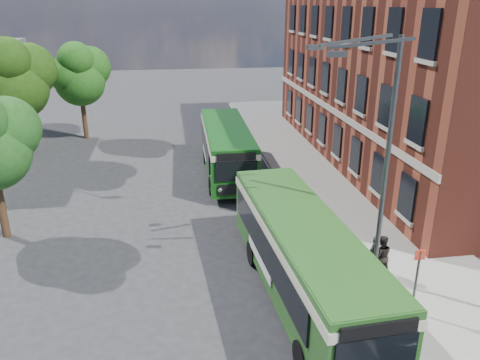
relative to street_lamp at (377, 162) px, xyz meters
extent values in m
plane|color=#2A2A2C|center=(-4.84, 2.00, -4.79)|extent=(120.00, 120.00, 0.00)
cube|color=gray|center=(2.16, 10.00, -4.72)|extent=(6.00, 48.00, 0.15)
cube|color=beige|center=(-0.89, 10.00, -4.79)|extent=(0.12, 48.00, 0.01)
cube|color=maroon|center=(9.16, 14.00, 1.21)|extent=(12.00, 26.00, 12.00)
cube|color=#BBB19E|center=(3.12, 14.00, -1.19)|extent=(0.12, 26.00, 0.35)
cylinder|color=#3D4042|center=(0.36, 0.00, -4.64)|extent=(0.44, 0.44, 0.30)
cylinder|color=#3D4042|center=(0.36, 0.00, -0.29)|extent=(0.18, 0.18, 9.00)
cube|color=#3D4042|center=(-0.87, -0.60, 4.01)|extent=(2.58, 0.46, 0.37)
cube|color=#3D4042|center=(-0.87, 0.60, 4.01)|extent=(2.58, 0.46, 0.37)
cube|color=#3D4042|center=(-2.11, -1.08, 3.76)|extent=(0.55, 0.22, 0.16)
cube|color=#3D4042|center=(-2.11, 1.08, 3.76)|extent=(0.55, 0.22, 0.16)
cylinder|color=#3D4042|center=(0.76, -2.20, -3.54)|extent=(0.08, 0.08, 2.50)
cube|color=red|center=(0.76, -2.20, -2.44)|extent=(0.35, 0.04, 0.35)
cube|color=#285A1F|center=(-2.64, -0.53, -3.02)|extent=(3.16, 10.82, 2.45)
cube|color=#285A1F|center=(-2.64, -0.53, -4.29)|extent=(3.20, 10.86, 0.14)
cube|color=black|center=(-3.94, -0.31, -2.89)|extent=(0.63, 8.87, 1.10)
cube|color=black|center=(-1.38, -0.15, -2.89)|extent=(0.63, 8.87, 1.10)
cube|color=beige|center=(-2.64, -0.53, -2.19)|extent=(3.22, 10.88, 0.32)
cube|color=#285A1F|center=(-2.64, -0.53, -1.83)|extent=(3.05, 10.71, 0.12)
cube|color=black|center=(-2.31, -5.89, -2.84)|extent=(2.15, 0.21, 1.05)
cube|color=black|center=(-2.31, -5.90, -2.09)|extent=(2.00, 0.20, 0.38)
cube|color=black|center=(-2.97, 4.83, -2.79)|extent=(2.00, 0.20, 0.90)
cube|color=white|center=(-3.99, 0.39, -3.64)|extent=(0.24, 3.20, 0.45)
cylinder|color=black|center=(-3.59, -4.14, -4.29)|extent=(0.34, 1.02, 1.00)
cylinder|color=black|center=(-1.25, -3.99, -4.29)|extent=(0.34, 1.02, 1.00)
cylinder|color=black|center=(-3.97, 1.93, -4.29)|extent=(0.34, 1.02, 1.00)
cylinder|color=black|center=(-1.63, 2.08, -4.29)|extent=(0.34, 1.02, 1.00)
cube|color=#145315|center=(-3.70, 12.73, -3.02)|extent=(2.71, 10.05, 2.45)
cube|color=#145315|center=(-3.70, 12.73, -4.29)|extent=(2.75, 10.09, 0.14)
cube|color=black|center=(-4.98, 13.06, -2.89)|extent=(0.25, 8.20, 1.10)
cube|color=black|center=(-2.42, 13.01, -2.89)|extent=(0.25, 8.20, 1.10)
cube|color=beige|center=(-3.70, 12.73, -2.19)|extent=(2.77, 10.11, 0.32)
cube|color=#145315|center=(-3.70, 12.73, -1.83)|extent=(2.60, 9.95, 0.12)
cube|color=black|center=(-3.81, 7.70, -2.84)|extent=(2.15, 0.12, 1.05)
cube|color=black|center=(-3.81, 7.69, -2.09)|extent=(2.00, 0.12, 0.38)
cube|color=black|center=(-3.81, 7.69, -3.84)|extent=(1.90, 0.12, 0.55)
sphere|color=silver|center=(-4.66, 7.73, -3.84)|extent=(0.26, 0.26, 0.26)
sphere|color=silver|center=(-2.96, 7.69, -3.84)|extent=(0.26, 0.26, 0.26)
cube|color=black|center=(-3.60, 17.76, -2.79)|extent=(2.00, 0.12, 0.90)
cube|color=white|center=(-4.97, 13.76, -3.64)|extent=(0.11, 3.20, 0.45)
cylinder|color=black|center=(-4.94, 9.56, -4.29)|extent=(0.30, 1.01, 1.00)
cylinder|color=black|center=(-2.60, 9.51, -4.29)|extent=(0.30, 1.01, 1.00)
cylinder|color=black|center=(-4.83, 14.96, -4.29)|extent=(0.30, 1.01, 1.00)
cylinder|color=black|center=(-2.49, 14.91, -4.29)|extent=(0.30, 1.01, 1.00)
imported|color=black|center=(0.44, 0.34, -3.86)|extent=(0.69, 0.62, 1.57)
imported|color=black|center=(0.65, 0.15, -3.80)|extent=(0.92, 0.78, 1.67)
cylinder|color=#342313|center=(-14.60, 5.94, -3.37)|extent=(0.36, 0.36, 2.84)
sphere|color=#1D4918|center=(-13.96, 6.46, 0.05)|extent=(2.84, 2.84, 2.84)
cylinder|color=#342313|center=(-16.64, 17.30, -3.07)|extent=(0.36, 0.36, 3.45)
sphere|color=#1E3E0E|center=(-16.64, 17.30, 0.07)|extent=(4.07, 4.07, 4.07)
sphere|color=#1E3E0E|center=(-15.86, 17.92, 1.08)|extent=(3.45, 3.45, 3.45)
sphere|color=#1E3E0E|center=(-17.35, 16.75, 0.69)|extent=(3.13, 3.13, 3.13)
sphere|color=#1E3E0E|center=(-16.64, 16.51, 1.87)|extent=(2.82, 2.82, 2.82)
cylinder|color=#342313|center=(-13.59, 22.35, -3.22)|extent=(0.36, 0.36, 3.15)
sphere|color=#1E5015|center=(-13.59, 22.35, -0.35)|extent=(3.72, 3.72, 3.72)
sphere|color=#1E5015|center=(-12.87, 22.92, 0.58)|extent=(3.15, 3.15, 3.15)
sphere|color=#1E5015|center=(-14.23, 21.85, 0.22)|extent=(2.86, 2.86, 2.86)
sphere|color=#1E5015|center=(-13.59, 21.64, 1.29)|extent=(2.58, 2.58, 2.58)
camera|label=1|loc=(-6.90, -14.38, 5.15)|focal=35.00mm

